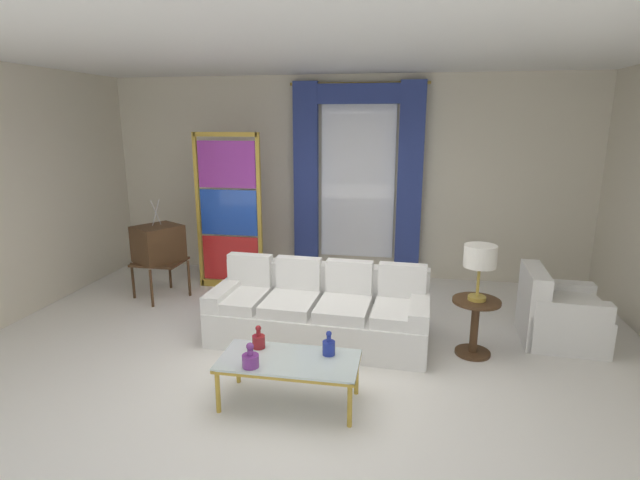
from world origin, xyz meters
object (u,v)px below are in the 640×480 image
at_px(round_side_table, 475,322).
at_px(bottle_blue_decanter, 259,340).
at_px(stained_glass_divider, 229,216).
at_px(peacock_figurine, 255,284).
at_px(vintage_tv, 158,245).
at_px(bottle_crystal_tall, 329,347).
at_px(table_lamp_brass, 480,259).
at_px(couch_white_long, 320,312).
at_px(bottle_amber_squat, 250,359).
at_px(armchair_white, 556,316).
at_px(coffee_table, 289,363).

bearing_deg(round_side_table, bottle_blue_decanter, -151.61).
xyz_separation_m(stained_glass_divider, peacock_figurine, (0.48, -0.41, -0.84)).
relative_size(vintage_tv, stained_glass_divider, 0.61).
xyz_separation_m(bottle_crystal_tall, table_lamp_brass, (1.33, 1.08, 0.54)).
bearing_deg(bottle_crystal_tall, peacock_figurine, 121.91).
height_order(couch_white_long, stained_glass_divider, stained_glass_divider).
height_order(bottle_amber_squat, armchair_white, armchair_white).
bearing_deg(vintage_tv, stained_glass_divider, 34.41).
distance_m(bottle_crystal_tall, table_lamp_brass, 1.80).
bearing_deg(stained_glass_divider, peacock_figurine, -40.49).
bearing_deg(peacock_figurine, round_side_table, -22.46).
distance_m(stained_glass_divider, table_lamp_brass, 3.54).
height_order(bottle_crystal_tall, peacock_figurine, bottle_crystal_tall).
bearing_deg(bottle_amber_squat, stained_glass_divider, 113.28).
bearing_deg(couch_white_long, peacock_figurine, 136.70).
distance_m(vintage_tv, round_side_table, 4.12).
bearing_deg(bottle_crystal_tall, stained_glass_divider, 125.36).
xyz_separation_m(bottle_crystal_tall, stained_glass_divider, (-1.85, 2.61, 0.57)).
bearing_deg(vintage_tv, table_lamp_brass, -13.84).
distance_m(armchair_white, table_lamp_brass, 1.28).
bearing_deg(bottle_amber_squat, table_lamp_brass, 36.09).
xyz_separation_m(round_side_table, table_lamp_brass, (-0.00, 0.00, 0.67)).
bearing_deg(stained_glass_divider, coffee_table, -60.78).
relative_size(bottle_blue_decanter, stained_glass_divider, 0.10).
height_order(coffee_table, bottle_blue_decanter, bottle_blue_decanter).
relative_size(vintage_tv, armchair_white, 1.56).
xyz_separation_m(coffee_table, bottle_amber_squat, (-0.27, -0.19, 0.11)).
bearing_deg(table_lamp_brass, round_side_table, 0.00).
bearing_deg(vintage_tv, bottle_blue_decanter, -45.25).
bearing_deg(stained_glass_divider, table_lamp_brass, -25.66).
bearing_deg(peacock_figurine, vintage_tv, -174.01).
distance_m(bottle_blue_decanter, bottle_amber_squat, 0.34).
bearing_deg(bottle_crystal_tall, couch_white_long, 103.76).
relative_size(coffee_table, peacock_figurine, 1.95).
bearing_deg(bottle_crystal_tall, armchair_white, 34.96).
distance_m(vintage_tv, peacock_figurine, 1.39).
relative_size(couch_white_long, bottle_amber_squat, 11.25).
height_order(armchair_white, table_lamp_brass, table_lamp_brass).
height_order(stained_glass_divider, table_lamp_brass, stained_glass_divider).
bearing_deg(bottle_blue_decanter, couch_white_long, 73.75).
relative_size(bottle_blue_decanter, bottle_amber_squat, 0.99).
xyz_separation_m(stained_glass_divider, table_lamp_brass, (3.19, -1.53, -0.03)).
distance_m(vintage_tv, stained_glass_divider, 1.02).
xyz_separation_m(armchair_white, stained_glass_divider, (-4.10, 1.04, 0.77)).
distance_m(bottle_blue_decanter, peacock_figurine, 2.31).
bearing_deg(armchair_white, bottle_blue_decanter, -151.61).
distance_m(armchair_white, peacock_figurine, 3.67).
bearing_deg(table_lamp_brass, peacock_figurine, 157.54).
bearing_deg(vintage_tv, bottle_amber_squat, -49.15).
xyz_separation_m(bottle_amber_squat, vintage_tv, (-2.06, 2.39, 0.25)).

